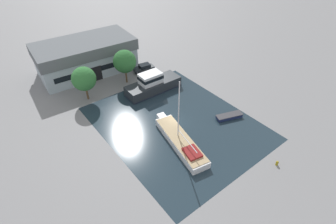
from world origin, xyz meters
TOP-DOWN VIEW (x-y plane):
  - ground_plane at (0.00, 0.00)m, footprint 440.00×440.00m
  - water_canal at (0.00, 0.00)m, footprint 21.50×26.50m
  - warehouse_building at (-3.61, 24.51)m, footprint 19.85×11.33m
  - quay_tree_near_building at (0.31, 15.52)m, footprint 4.33×4.33m
  - quay_tree_by_water at (-8.15, 14.83)m, footprint 4.18×4.18m
  - parked_car at (5.41, 16.96)m, footprint 4.43×2.44m
  - sailboat_moored at (-2.47, -4.03)m, footprint 4.79×12.62m
  - motor_cruiser at (2.57, 9.90)m, footprint 10.74×3.85m
  - small_dinghy at (7.73, -4.37)m, footprint 4.63×2.75m
  - mooring_bollard at (5.18, -15.00)m, footprint 0.37×0.37m

SIDE VIEW (x-z plane):
  - ground_plane at x=0.00m, z-range 0.00..0.00m
  - water_canal at x=0.00m, z-range 0.00..0.01m
  - small_dinghy at x=7.73m, z-range 0.01..0.63m
  - mooring_bollard at x=5.18m, z-range 0.02..0.71m
  - sailboat_moored at x=-2.47m, z-range -4.46..5.72m
  - parked_car at x=5.41m, z-range 0.00..1.61m
  - motor_cruiser at x=2.57m, z-range -0.51..3.27m
  - warehouse_building at x=-3.61m, z-range 0.04..6.51m
  - quay_tree_by_water at x=-8.15m, z-range 1.04..7.32m
  - quay_tree_near_building at x=0.31m, z-range 1.15..7.82m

